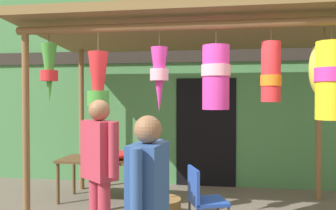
{
  "coord_description": "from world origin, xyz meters",
  "views": [
    {
      "loc": [
        0.4,
        -4.36,
        1.66
      ],
      "look_at": [
        -0.51,
        1.05,
        1.53
      ],
      "focal_mm": 38.38,
      "sensor_mm": 36.0,
      "label": 1
    }
  ],
  "objects_px": {
    "flower_heap_on_table": "(111,155)",
    "folding_chair": "(202,196)",
    "passerby_at_right": "(99,164)",
    "wicker_basket_by_table": "(162,208)",
    "display_table": "(107,163)",
    "customer_foreground": "(148,201)"
  },
  "relations": [
    {
      "from": "passerby_at_right",
      "to": "flower_heap_on_table",
      "type": "bearing_deg",
      "value": 104.77
    },
    {
      "from": "passerby_at_right",
      "to": "customer_foreground",
      "type": "bearing_deg",
      "value": -52.82
    },
    {
      "from": "folding_chair",
      "to": "customer_foreground",
      "type": "height_order",
      "value": "customer_foreground"
    },
    {
      "from": "wicker_basket_by_table",
      "to": "passerby_at_right",
      "type": "bearing_deg",
      "value": -108.37
    },
    {
      "from": "display_table",
      "to": "customer_foreground",
      "type": "bearing_deg",
      "value": -65.37
    },
    {
      "from": "folding_chair",
      "to": "passerby_at_right",
      "type": "xyz_separation_m",
      "value": [
        -1.02,
        -0.6,
        0.46
      ]
    },
    {
      "from": "folding_chair",
      "to": "wicker_basket_by_table",
      "type": "height_order",
      "value": "folding_chair"
    },
    {
      "from": "display_table",
      "to": "wicker_basket_by_table",
      "type": "relative_size",
      "value": 2.74
    },
    {
      "from": "display_table",
      "to": "customer_foreground",
      "type": "distance_m",
      "value": 3.16
    },
    {
      "from": "flower_heap_on_table",
      "to": "customer_foreground",
      "type": "bearing_deg",
      "value": -66.46
    },
    {
      "from": "customer_foreground",
      "to": "passerby_at_right",
      "type": "relative_size",
      "value": 0.93
    },
    {
      "from": "customer_foreground",
      "to": "folding_chair",
      "type": "bearing_deg",
      "value": 79.57
    },
    {
      "from": "display_table",
      "to": "folding_chair",
      "type": "height_order",
      "value": "folding_chair"
    },
    {
      "from": "customer_foreground",
      "to": "passerby_at_right",
      "type": "bearing_deg",
      "value": 127.18
    },
    {
      "from": "flower_heap_on_table",
      "to": "passerby_at_right",
      "type": "height_order",
      "value": "passerby_at_right"
    },
    {
      "from": "wicker_basket_by_table",
      "to": "customer_foreground",
      "type": "bearing_deg",
      "value": -82.04
    },
    {
      "from": "passerby_at_right",
      "to": "wicker_basket_by_table",
      "type": "bearing_deg",
      "value": 71.63
    },
    {
      "from": "flower_heap_on_table",
      "to": "folding_chair",
      "type": "relative_size",
      "value": 0.68
    },
    {
      "from": "passerby_at_right",
      "to": "folding_chair",
      "type": "bearing_deg",
      "value": 30.51
    },
    {
      "from": "flower_heap_on_table",
      "to": "passerby_at_right",
      "type": "xyz_separation_m",
      "value": [
        0.48,
        -1.82,
        0.21
      ]
    },
    {
      "from": "flower_heap_on_table",
      "to": "customer_foreground",
      "type": "relative_size",
      "value": 0.38
    },
    {
      "from": "flower_heap_on_table",
      "to": "display_table",
      "type": "bearing_deg",
      "value": 142.14
    }
  ]
}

